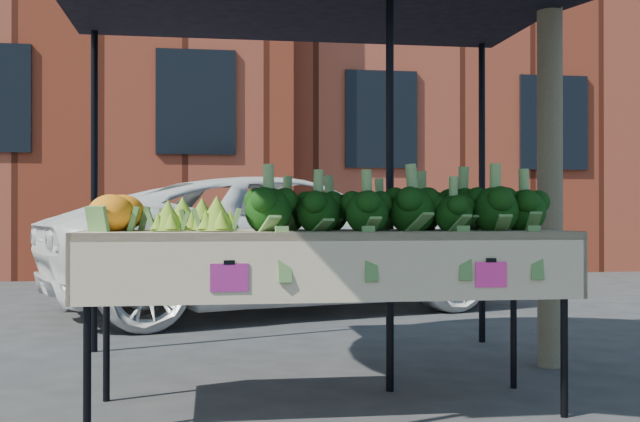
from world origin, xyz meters
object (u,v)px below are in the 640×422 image
at_px(canopy, 325,145).
at_px(vehicle, 285,73).
at_px(street_tree, 550,6).
at_px(table, 326,320).

height_order(canopy, vehicle, vehicle).
bearing_deg(canopy, street_tree, 16.34).
bearing_deg(canopy, table, -98.66).
relative_size(vehicle, street_tree, 1.05).
distance_m(vehicle, street_tree, 3.60).
distance_m(table, vehicle, 4.66).
xyz_separation_m(canopy, vehicle, (0.16, 3.78, 1.09)).
distance_m(canopy, vehicle, 3.93).
relative_size(canopy, vehicle, 0.64).
bearing_deg(table, canopy, 81.34).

